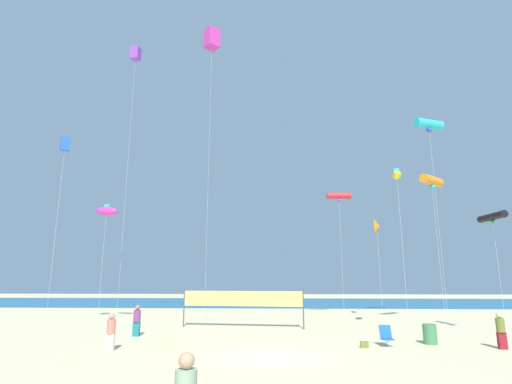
# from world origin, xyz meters

# --- Properties ---
(ground_plane) EXTENTS (120.00, 120.00, 0.00)m
(ground_plane) POSITION_xyz_m (0.00, 0.00, 0.00)
(ground_plane) COLOR beige
(ocean_band) EXTENTS (120.00, 20.00, 0.01)m
(ocean_band) POSITION_xyz_m (0.00, 34.48, 0.00)
(ocean_band) COLOR #1E6B99
(ocean_band) RESTS_ON ground
(beachgoer_coral_shirt) EXTENTS (0.35, 0.35, 1.53)m
(beachgoer_coral_shirt) POSITION_xyz_m (-6.68, 0.92, 0.82)
(beachgoer_coral_shirt) COLOR white
(beachgoer_coral_shirt) RESTS_ON ground
(beachgoer_olive_shirt) EXTENTS (0.35, 0.35, 1.53)m
(beachgoer_olive_shirt) POSITION_xyz_m (9.95, 2.08, 0.82)
(beachgoer_olive_shirt) COLOR maroon
(beachgoer_olive_shirt) RESTS_ON ground
(beachgoer_plum_shirt) EXTENTS (0.36, 0.36, 1.58)m
(beachgoer_plum_shirt) POSITION_xyz_m (-7.02, 5.11, 0.85)
(beachgoer_plum_shirt) COLOR #19727A
(beachgoer_plum_shirt) RESTS_ON ground
(folding_beach_chair) EXTENTS (0.52, 0.65, 0.89)m
(folding_beach_chair) POSITION_xyz_m (5.20, 2.61, 0.47)
(folding_beach_chair) COLOR #1959B2
(folding_beach_chair) RESTS_ON ground
(trash_barrel) EXTENTS (0.60, 0.60, 0.88)m
(trash_barrel) POSITION_xyz_m (7.36, 3.28, 0.44)
(trash_barrel) COLOR #3F7F4C
(trash_barrel) RESTS_ON ground
(volleyball_net) EXTENTS (7.51, 0.93, 2.40)m
(volleyball_net) POSITION_xyz_m (-1.77, 8.90, 1.63)
(volleyball_net) COLOR #4C4C51
(volleyball_net) RESTS_ON ground
(beach_handbag) EXTENTS (0.34, 0.17, 0.27)m
(beach_handbag) POSITION_xyz_m (4.11, 2.16, 0.14)
(beach_handbag) COLOR olive
(beach_handbag) RESTS_ON ground
(kite_magenta_box) EXTENTS (1.39, 1.39, 22.56)m
(kite_magenta_box) POSITION_xyz_m (-4.61, 11.90, 21.75)
(kite_magenta_box) COLOR silver
(kite_magenta_box) RESTS_ON ground
(kite_blue_box) EXTENTS (0.75, 0.75, 11.82)m
(kite_blue_box) POSITION_xyz_m (-13.16, 7.31, 11.36)
(kite_blue_box) COLOR silver
(kite_blue_box) RESTS_ON ground
(kite_orange_tube) EXTENTS (2.04, 1.93, 9.78)m
(kite_orange_tube) POSITION_xyz_m (11.00, 10.34, 9.44)
(kite_orange_tube) COLOR silver
(kite_orange_tube) RESTS_ON ground
(kite_red_tube) EXTENTS (1.91, 0.57, 9.64)m
(kite_red_tube) POSITION_xyz_m (5.43, 14.77, 9.36)
(kite_red_tube) COLOR silver
(kite_red_tube) RESTS_ON ground
(kite_orange_delta) EXTENTS (0.71, 1.35, 7.46)m
(kite_orange_delta) POSITION_xyz_m (8.11, 14.19, 6.81)
(kite_orange_delta) COLOR silver
(kite_orange_delta) RESTS_ON ground
(kite_black_tube) EXTENTS (0.56, 2.24, 6.50)m
(kite_black_tube) POSITION_xyz_m (12.34, 6.02, 6.28)
(kite_black_tube) COLOR silver
(kite_black_tube) RESTS_ON ground
(kite_magenta_inflatable) EXTENTS (2.04, 1.27, 8.20)m
(kite_magenta_inflatable) POSITION_xyz_m (-11.81, 11.27, 7.68)
(kite_magenta_inflatable) COLOR silver
(kite_magenta_inflatable) RESTS_ON ground
(kite_yellow_inflatable) EXTENTS (0.93, 1.60, 9.29)m
(kite_yellow_inflatable) POSITION_xyz_m (7.46, 6.50, 8.87)
(kite_yellow_inflatable) COLOR silver
(kite_yellow_inflatable) RESTS_ON ground
(kite_cyan_tube) EXTENTS (2.42, 1.50, 14.72)m
(kite_cyan_tube) POSITION_xyz_m (12.02, 12.37, 14.33)
(kite_cyan_tube) COLOR silver
(kite_cyan_tube) RESTS_ON ground
(kite_violet_box) EXTENTS (0.78, 0.78, 22.50)m
(kite_violet_box) POSITION_xyz_m (-11.58, 13.99, 21.88)
(kite_violet_box) COLOR silver
(kite_violet_box) RESTS_ON ground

